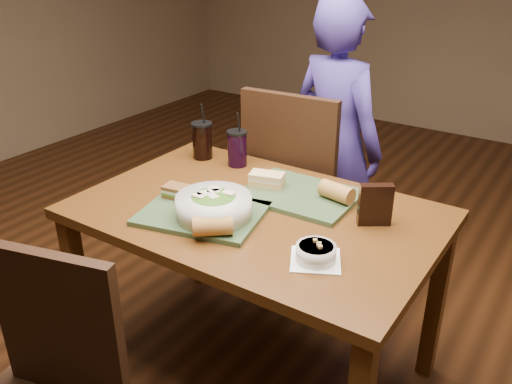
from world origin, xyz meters
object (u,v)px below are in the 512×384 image
diner (336,145)px  cup_cola (202,140)px  salad_bowl (214,205)px  baguette_far (337,192)px  sandwich_near (177,191)px  chip_bag (375,205)px  soup_bowl (316,253)px  chair_far (299,186)px  sandwich_far (267,179)px  tray_far (300,195)px  baguette_near (213,226)px  cup_berry (237,148)px  dining_table (256,231)px  tray_near (202,213)px

diner → cup_cola: (-0.39, -0.56, 0.12)m
salad_bowl → baguette_far: 0.46m
cup_cola → sandwich_near: bearing=-63.4°
baguette_far → chip_bag: bearing=-20.9°
soup_bowl → chair_far: bearing=122.5°
chair_far → sandwich_far: chair_far is taller
diner → tray_far: diner is taller
tray_far → baguette_near: 0.45m
chair_far → salad_bowl: size_ratio=3.99×
sandwich_far → diner: bearing=92.9°
diner → sandwich_near: 0.98m
tray_far → cup_berry: bearing=161.8°
sandwich_near → sandwich_far: size_ratio=0.73×
salad_bowl → cup_berry: cup_berry is taller
cup_cola → salad_bowl: bearing=-47.5°
salad_bowl → cup_cola: size_ratio=1.04×
diner → sandwich_far: 0.69m
baguette_far → sandwich_near: bearing=-148.5°
chair_far → cup_cola: (-0.33, -0.30, 0.25)m
dining_table → cup_cola: 0.59m
tray_far → tray_near: bearing=-122.9°
tray_far → baguette_far: (0.14, 0.02, 0.04)m
baguette_near → cup_berry: size_ratio=0.54×
dining_table → baguette_near: (0.00, -0.26, 0.14)m
tray_far → baguette_far: size_ratio=3.25×
cup_berry → sandwich_near: bearing=-87.2°
baguette_near → soup_bowl: bearing=11.9°
sandwich_far → sandwich_near: bearing=-129.4°
baguette_far → cup_berry: (-0.52, 0.11, 0.03)m
chip_bag → soup_bowl: bearing=-134.6°
cup_cola → baguette_near: bearing=-48.6°
chip_bag → dining_table: bearing=163.9°
salad_bowl → baguette_near: size_ratio=2.02×
tray_far → soup_bowl: soup_bowl is taller
sandwich_far → chip_bag: 0.46m
salad_bowl → dining_table: bearing=64.8°
chair_far → diner: diner is taller
baguette_far → cup_cola: 0.71m
salad_bowl → chip_bag: (0.47, 0.29, 0.01)m
baguette_near → sandwich_near: bearing=152.4°
tray_near → salad_bowl: size_ratio=1.60×
salad_bowl → sandwich_far: (0.01, 0.32, -0.02)m
diner → cup_berry: (-0.21, -0.55, 0.11)m
dining_table → baguette_near: baguette_near is taller
tray_far → sandwich_far: sandwich_far is taller
sandwich_near → sandwich_far: (0.22, 0.27, 0.00)m
tray_far → cup_berry: 0.41m
chair_far → diner: size_ratio=0.73×
cup_cola → cup_berry: 0.18m
tray_far → dining_table: bearing=-113.9°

